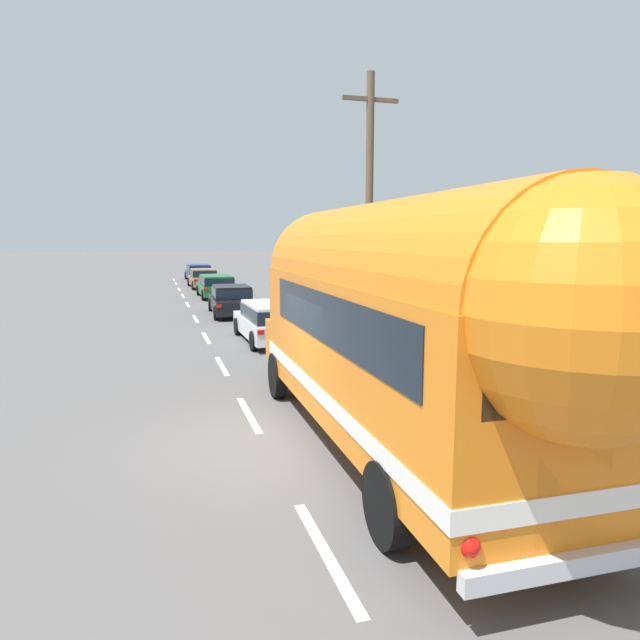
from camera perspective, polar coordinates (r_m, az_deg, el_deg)
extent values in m
plane|color=#565454|center=(10.07, -5.68, -12.28)|extent=(300.00, 300.00, 0.00)
cube|color=silver|center=(6.87, 0.58, -22.55)|extent=(0.14, 2.40, 0.01)
cube|color=silver|center=(11.60, -7.25, -9.48)|extent=(0.14, 2.40, 0.01)
cube|color=silver|center=(15.98, -9.95, -4.60)|extent=(0.14, 2.40, 0.01)
cube|color=silver|center=(20.52, -11.48, -1.79)|extent=(0.14, 2.40, 0.01)
cube|color=silver|center=(25.49, -12.52, 0.12)|extent=(0.14, 2.40, 0.01)
cube|color=silver|center=(31.22, -13.31, 1.56)|extent=(0.14, 2.40, 0.01)
cube|color=silver|center=(35.98, -13.77, 2.41)|extent=(0.14, 2.40, 0.01)
cube|color=silver|center=(40.76, -14.12, 3.05)|extent=(0.14, 2.40, 0.01)
cube|color=silver|center=(46.05, -14.42, 3.61)|extent=(0.14, 2.40, 0.01)
cube|color=silver|center=(50.55, -14.63, 4.00)|extent=(0.14, 2.40, 0.01)
cube|color=silver|center=(22.29, -1.71, -0.83)|extent=(0.12, 80.00, 0.01)
cube|color=black|center=(14.96, 17.34, 1.26)|extent=(0.08, 16.00, 1.20)
cylinder|color=brown|center=(17.81, 5.01, 10.56)|extent=(0.24, 0.24, 8.50)
cube|color=brown|center=(18.28, 5.16, 21.43)|extent=(1.80, 0.12, 0.12)
cube|color=orange|center=(9.14, 7.56, -3.01)|extent=(2.64, 8.42, 2.30)
cylinder|color=orange|center=(8.99, 7.70, 4.20)|extent=(2.59, 8.32, 2.45)
sphere|color=orange|center=(5.46, 25.14, 0.90)|extent=(2.40, 2.40, 2.40)
cube|color=orange|center=(13.77, -0.44, -1.99)|extent=(2.28, 1.34, 0.95)
cube|color=white|center=(9.29, 7.48, -6.95)|extent=(2.68, 8.46, 0.24)
cube|color=black|center=(8.77, 8.40, 0.47)|extent=(2.64, 6.62, 0.76)
cube|color=black|center=(5.53, 24.89, -4.26)|extent=(2.00, 0.11, 0.84)
cube|color=white|center=(5.90, 24.19, -16.22)|extent=(0.80, 0.07, 0.90)
cube|color=silver|center=(6.11, 24.41, -21.66)|extent=(2.34, 0.18, 0.20)
sphere|color=red|center=(5.47, 14.95, -21.31)|extent=(0.20, 0.20, 0.20)
cube|color=black|center=(13.02, 0.25, 3.30)|extent=(2.14, 0.14, 0.96)
cube|color=silver|center=(14.44, -1.15, -2.01)|extent=(0.90, 0.12, 0.56)
cylinder|color=black|center=(12.62, -4.33, -5.63)|extent=(0.28, 1.00, 1.00)
cylinder|color=black|center=(13.27, 5.67, -4.96)|extent=(0.28, 1.00, 1.00)
cylinder|color=black|center=(6.83, 6.83, -18.08)|extent=(0.28, 1.00, 1.00)
cylinder|color=black|center=(7.96, 23.16, -14.78)|extent=(0.28, 1.00, 1.00)
cube|color=white|center=(19.53, -5.00, -0.62)|extent=(1.98, 4.54, 0.60)
cube|color=white|center=(18.99, -4.71, 0.88)|extent=(1.75, 3.09, 0.55)
cube|color=black|center=(19.00, -4.71, 0.79)|extent=(1.81, 3.13, 0.43)
cube|color=red|center=(17.15, -6.04, -1.27)|extent=(0.20, 0.04, 0.14)
cube|color=red|center=(17.55, -0.74, -1.00)|extent=(0.20, 0.04, 0.14)
cylinder|color=black|center=(20.90, -8.36, -0.65)|extent=(0.21, 0.64, 0.64)
cylinder|color=black|center=(21.27, -3.53, -0.42)|extent=(0.21, 0.64, 0.64)
cylinder|color=black|center=(17.88, -6.74, -2.12)|extent=(0.21, 0.64, 0.64)
cylinder|color=black|center=(18.31, -1.15, -1.83)|extent=(0.21, 0.64, 0.64)
cube|color=black|center=(26.53, -8.98, 1.65)|extent=(1.91, 4.74, 0.60)
cube|color=black|center=(26.35, -8.97, 2.87)|extent=(1.65, 2.39, 0.55)
cube|color=black|center=(26.35, -8.97, 2.80)|extent=(1.71, 2.43, 0.43)
cube|color=red|center=(24.11, -10.21, 1.40)|extent=(0.20, 0.05, 0.14)
cube|color=red|center=(24.28, -6.58, 1.52)|extent=(0.20, 0.05, 0.14)
cylinder|color=black|center=(28.11, -11.05, 1.56)|extent=(0.22, 0.65, 0.64)
cylinder|color=black|center=(28.28, -7.61, 1.68)|extent=(0.22, 0.65, 0.64)
cylinder|color=black|center=(24.85, -10.51, 0.71)|extent=(0.22, 0.65, 0.64)
cylinder|color=black|center=(25.04, -6.63, 0.85)|extent=(0.22, 0.65, 0.64)
cube|color=#196633|center=(34.57, -10.55, 3.13)|extent=(1.92, 4.55, 0.60)
cube|color=#196633|center=(34.05, -10.48, 4.03)|extent=(1.70, 3.10, 0.55)
cube|color=black|center=(34.05, -10.48, 3.98)|extent=(1.76, 3.14, 0.43)
cube|color=red|center=(32.21, -11.51, 3.06)|extent=(0.20, 0.04, 0.14)
cube|color=red|center=(32.41, -8.66, 3.17)|extent=(0.20, 0.04, 0.14)
cylinder|color=black|center=(36.04, -12.25, 2.97)|extent=(0.21, 0.64, 0.64)
cylinder|color=black|center=(36.24, -9.45, 3.07)|extent=(0.21, 0.64, 0.64)
cylinder|color=black|center=(32.94, -11.76, 2.50)|extent=(0.21, 0.64, 0.64)
cylinder|color=black|center=(33.16, -8.69, 2.62)|extent=(0.21, 0.64, 0.64)
cube|color=olive|center=(41.62, -11.79, 3.95)|extent=(1.91, 4.84, 0.60)
cube|color=olive|center=(41.46, -11.79, 4.73)|extent=(1.66, 2.49, 0.55)
cube|color=black|center=(41.46, -11.79, 4.68)|extent=(1.72, 2.53, 0.43)
cube|color=red|center=(39.14, -12.55, 3.92)|extent=(0.20, 0.04, 0.14)
cube|color=red|center=(39.32, -10.28, 4.01)|extent=(0.20, 0.04, 0.14)
cylinder|color=black|center=(43.24, -13.16, 3.79)|extent=(0.21, 0.64, 0.64)
cylinder|color=black|center=(43.42, -10.90, 3.88)|extent=(0.21, 0.64, 0.64)
cylinder|color=black|center=(39.87, -12.74, 3.44)|extent=(0.21, 0.64, 0.64)
cylinder|color=black|center=(40.06, -10.29, 3.54)|extent=(0.21, 0.64, 0.64)
cube|color=navy|center=(49.33, -12.28, 4.58)|extent=(1.98, 4.38, 0.60)
cube|color=navy|center=(48.82, -12.24, 5.22)|extent=(1.76, 3.12, 0.55)
cube|color=black|center=(48.83, -12.24, 5.18)|extent=(1.82, 3.17, 0.43)
cube|color=red|center=(47.08, -13.02, 4.61)|extent=(0.20, 0.04, 0.14)
cube|color=red|center=(47.24, -11.02, 4.68)|extent=(0.20, 0.04, 0.14)
cylinder|color=black|center=(50.72, -13.46, 4.41)|extent=(0.21, 0.64, 0.64)
cylinder|color=black|center=(50.89, -11.42, 4.49)|extent=(0.21, 0.64, 0.64)
cylinder|color=black|center=(47.80, -13.18, 4.20)|extent=(0.21, 0.64, 0.64)
cylinder|color=black|center=(47.98, -11.02, 4.28)|extent=(0.21, 0.64, 0.64)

